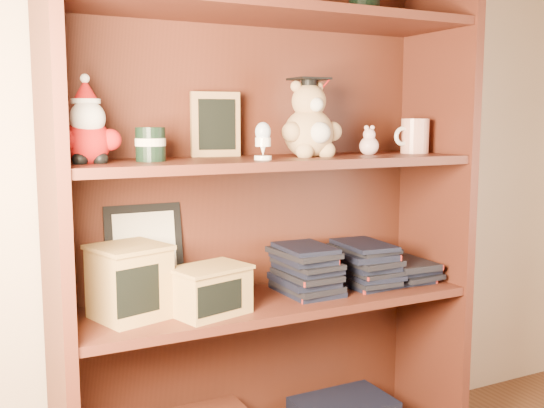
{
  "coord_description": "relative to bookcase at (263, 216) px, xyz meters",
  "views": [
    {
      "loc": [
        -0.97,
        -0.27,
        1.05
      ],
      "look_at": [
        -0.17,
        1.3,
        0.82
      ],
      "focal_mm": 42.0,
      "sensor_mm": 36.0,
      "label": 1
    }
  ],
  "objects": [
    {
      "name": "book_stack_mid",
      "position": [
        0.32,
        -0.05,
        -0.16
      ],
      "size": [
        0.14,
        0.2,
        0.14
      ],
      "color": "black",
      "rests_on": "shelf_lower"
    },
    {
      "name": "pencils_box",
      "position": [
        -0.21,
        -0.12,
        -0.16
      ],
      "size": [
        0.22,
        0.19,
        0.13
      ],
      "color": "tan",
      "rests_on": "shelf_lower"
    },
    {
      "name": "treats_box",
      "position": [
        -0.41,
        -0.05,
        -0.13
      ],
      "size": [
        0.22,
        0.22,
        0.19
      ],
      "color": "tan",
      "rests_on": "shelf_lower"
    },
    {
      "name": "book_stack_left",
      "position": [
        0.11,
        -0.05,
        -0.16
      ],
      "size": [
        0.14,
        0.2,
        0.14
      ],
      "color": "black",
      "rests_on": "shelf_lower"
    },
    {
      "name": "certificate_frame",
      "position": [
        -0.33,
        0.09,
        -0.09
      ],
      "size": [
        0.22,
        0.06,
        0.27
      ],
      "color": "black",
      "rests_on": "shelf_lower"
    },
    {
      "name": "book_stack_right",
      "position": [
        0.47,
        -0.05,
        -0.2
      ],
      "size": [
        0.14,
        0.2,
        0.06
      ],
      "color": "black",
      "rests_on": "shelf_lower"
    },
    {
      "name": "shelf_upper",
      "position": [
        0.0,
        -0.05,
        0.16
      ],
      "size": [
        1.14,
        0.33,
        0.02
      ],
      "color": "#512217",
      "rests_on": "ground"
    },
    {
      "name": "bookcase",
      "position": [
        0.0,
        0.0,
        0.0
      ],
      "size": [
        1.2,
        0.35,
        1.6
      ],
      "color": "#512217",
      "rests_on": "ground"
    },
    {
      "name": "santa_plush",
      "position": [
        -0.5,
        -0.06,
        0.25
      ],
      "size": [
        0.16,
        0.11,
        0.22
      ],
      "color": "#A50F0F",
      "rests_on": "shelf_upper"
    },
    {
      "name": "shelf_lower",
      "position": [
        0.0,
        -0.05,
        -0.24
      ],
      "size": [
        1.14,
        0.33,
        0.02
      ],
      "color": "#512217",
      "rests_on": "ground"
    },
    {
      "name": "grad_teddy_bear",
      "position": [
        0.12,
        -0.06,
        0.26
      ],
      "size": [
        0.19,
        0.16,
        0.23
      ],
      "color": "tan",
      "rests_on": "shelf_upper"
    },
    {
      "name": "chalkboard_plaque",
      "position": [
        -0.12,
        0.06,
        0.26
      ],
      "size": [
        0.14,
        0.08,
        0.18
      ],
      "color": "#9E7547",
      "rests_on": "shelf_upper"
    },
    {
      "name": "teacher_mug",
      "position": [
        0.5,
        -0.05,
        0.22
      ],
      "size": [
        0.12,
        0.09,
        0.11
      ],
      "color": "silver",
      "rests_on": "shelf_upper"
    },
    {
      "name": "egg_cup",
      "position": [
        -0.06,
        -0.13,
        0.22
      ],
      "size": [
        0.05,
        0.05,
        0.1
      ],
      "color": "white",
      "rests_on": "shelf_upper"
    },
    {
      "name": "pink_figurine",
      "position": [
        0.33,
        -0.05,
        0.21
      ],
      "size": [
        0.06,
        0.06,
        0.09
      ],
      "color": "beige",
      "rests_on": "shelf_upper"
    },
    {
      "name": "teachers_tin",
      "position": [
        -0.34,
        -0.05,
        0.22
      ],
      "size": [
        0.08,
        0.08,
        0.09
      ],
      "color": "black",
      "rests_on": "shelf_upper"
    }
  ]
}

